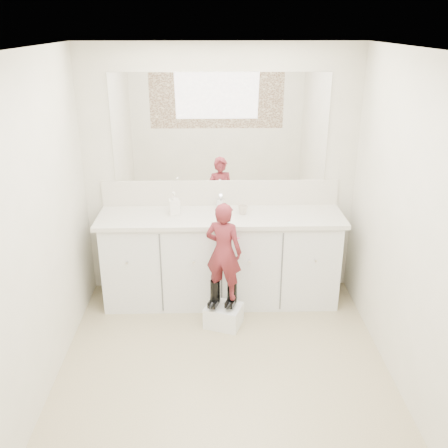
{
  "coord_description": "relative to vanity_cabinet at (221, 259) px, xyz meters",
  "views": [
    {
      "loc": [
        -0.08,
        -3.1,
        2.56
      ],
      "look_at": [
        0.02,
        0.93,
        0.91
      ],
      "focal_mm": 40.0,
      "sensor_mm": 36.0,
      "label": 1
    }
  ],
  "objects": [
    {
      "name": "boot_right",
      "position": [
        0.09,
        -0.48,
        -0.1
      ],
      "size": [
        0.15,
        0.19,
        0.26
      ],
      "primitive_type": null,
      "rotation": [
        0.0,
        0.0,
        -0.35
      ],
      "color": "black",
      "rests_on": "step_stool"
    },
    {
      "name": "vanity_cabinet",
      "position": [
        0.0,
        0.0,
        0.0
      ],
      "size": [
        2.2,
        0.55,
        0.85
      ],
      "primitive_type": "cube",
      "color": "silver",
      "rests_on": "floor"
    },
    {
      "name": "ceiling",
      "position": [
        0.0,
        -1.23,
        1.97
      ],
      "size": [
        3.0,
        3.0,
        0.0
      ],
      "primitive_type": "plane",
      "rotation": [
        3.14,
        0.0,
        0.0
      ],
      "color": "white",
      "rests_on": "wall_back"
    },
    {
      "name": "faucet",
      "position": [
        0.0,
        0.15,
        0.52
      ],
      "size": [
        0.08,
        0.08,
        0.1
      ],
      "primitive_type": "cylinder",
      "color": "silver",
      "rests_on": "countertop"
    },
    {
      "name": "cup",
      "position": [
        0.2,
        0.01,
        0.51
      ],
      "size": [
        0.12,
        0.12,
        0.08
      ],
      "primitive_type": "imported",
      "rotation": [
        0.0,
        0.0,
        0.38
      ],
      "color": "beige",
      "rests_on": "countertop"
    },
    {
      "name": "floor",
      "position": [
        0.0,
        -1.23,
        -0.42
      ],
      "size": [
        3.0,
        3.0,
        0.0
      ],
      "primitive_type": "plane",
      "color": "#90835E",
      "rests_on": "ground"
    },
    {
      "name": "wall_back",
      "position": [
        0.0,
        0.27,
        0.77
      ],
      "size": [
        2.6,
        0.0,
        2.6
      ],
      "primitive_type": "plane",
      "rotation": [
        1.57,
        0.0,
        0.0
      ],
      "color": "beige",
      "rests_on": "floor"
    },
    {
      "name": "countertop",
      "position": [
        0.0,
        -0.01,
        0.45
      ],
      "size": [
        2.28,
        0.58,
        0.04
      ],
      "primitive_type": "cube",
      "color": "beige",
      "rests_on": "vanity_cabinet"
    },
    {
      "name": "dot_panel",
      "position": [
        0.0,
        -2.71,
        1.22
      ],
      "size": [
        2.0,
        0.01,
        1.2
      ],
      "primitive_type": "cube",
      "color": "#472819",
      "rests_on": "wall_front"
    },
    {
      "name": "wall_left",
      "position": [
        -1.3,
        -1.23,
        0.78
      ],
      "size": [
        0.0,
        3.0,
        3.0
      ],
      "primitive_type": "plane",
      "rotation": [
        1.57,
        0.0,
        1.57
      ],
      "color": "beige",
      "rests_on": "floor"
    },
    {
      "name": "wall_front",
      "position": [
        0.0,
        -2.73,
        0.77
      ],
      "size": [
        2.6,
        0.0,
        2.6
      ],
      "primitive_type": "plane",
      "rotation": [
        -1.57,
        0.0,
        0.0
      ],
      "color": "beige",
      "rests_on": "floor"
    },
    {
      "name": "mirror",
      "position": [
        0.0,
        0.26,
        1.22
      ],
      "size": [
        2.0,
        0.02,
        1.0
      ],
      "primitive_type": "cube",
      "color": "white",
      "rests_on": "wall_back"
    },
    {
      "name": "wall_right",
      "position": [
        1.3,
        -1.23,
        0.78
      ],
      "size": [
        0.0,
        3.0,
        3.0
      ],
      "primitive_type": "plane",
      "rotation": [
        1.57,
        0.0,
        -1.57
      ],
      "color": "beige",
      "rests_on": "floor"
    },
    {
      "name": "toddler",
      "position": [
        0.01,
        -0.48,
        0.31
      ],
      "size": [
        0.37,
        0.31,
        0.88
      ],
      "primitive_type": "imported",
      "rotation": [
        0.0,
        0.0,
        2.79
      ],
      "color": "#9B2F35",
      "rests_on": "step_stool"
    },
    {
      "name": "step_stool",
      "position": [
        0.01,
        -0.48,
        -0.33
      ],
      "size": [
        0.38,
        0.35,
        0.2
      ],
      "primitive_type": "cube",
      "rotation": [
        0.0,
        0.0,
        -0.35
      ],
      "color": "white",
      "rests_on": "floor"
    },
    {
      "name": "soap_bottle",
      "position": [
        -0.43,
        0.03,
        0.57
      ],
      "size": [
        0.12,
        0.12,
        0.21
      ],
      "primitive_type": "imported",
      "rotation": [
        0.0,
        0.0,
        0.25
      ],
      "color": "white",
      "rests_on": "countertop"
    },
    {
      "name": "backsplash",
      "position": [
        0.0,
        0.26,
        0.59
      ],
      "size": [
        2.28,
        0.03,
        0.25
      ],
      "primitive_type": "cube",
      "color": "beige",
      "rests_on": "countertop"
    },
    {
      "name": "toothbrush",
      "position": [
        0.08,
        -0.48,
        0.42
      ],
      "size": [
        0.13,
        0.06,
        0.06
      ],
      "primitive_type": "cylinder",
      "rotation": [
        0.0,
        1.22,
        -0.35
      ],
      "color": "pink",
      "rests_on": "toddler"
    },
    {
      "name": "boot_left",
      "position": [
        -0.06,
        -0.48,
        -0.1
      ],
      "size": [
        0.15,
        0.19,
        0.26
      ],
      "primitive_type": null,
      "rotation": [
        0.0,
        0.0,
        -0.35
      ],
      "color": "black",
      "rests_on": "step_stool"
    }
  ]
}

